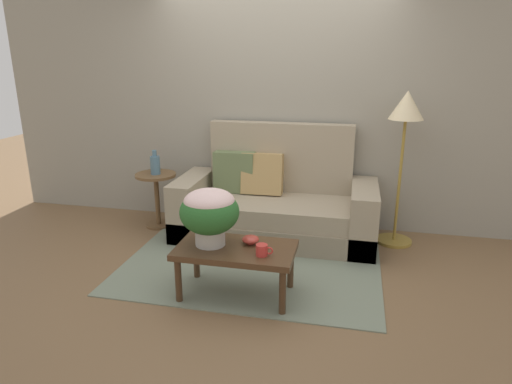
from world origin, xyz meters
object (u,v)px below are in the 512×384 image
at_px(side_table, 157,190).
at_px(table_vase, 155,164).
at_px(coffee_mug, 262,250).
at_px(floor_lamp, 405,124).
at_px(snack_bowl, 251,239).
at_px(couch, 274,205).
at_px(potted_plant, 209,211).
at_px(coffee_table, 236,253).

relative_size(side_table, table_vase, 2.30).
bearing_deg(table_vase, coffee_mug, -42.80).
height_order(side_table, floor_lamp, floor_lamp).
bearing_deg(snack_bowl, coffee_mug, -54.74).
distance_m(couch, potted_plant, 1.36).
bearing_deg(snack_bowl, couch, 91.29).
height_order(couch, floor_lamp, floor_lamp).
distance_m(floor_lamp, table_vase, 2.59).
xyz_separation_m(coffee_mug, snack_bowl, (-0.13, 0.19, -0.01)).
xyz_separation_m(coffee_table, potted_plant, (-0.21, 0.01, 0.33)).
height_order(potted_plant, table_vase, table_vase).
relative_size(couch, side_table, 3.38).
xyz_separation_m(couch, table_vase, (-1.30, -0.04, 0.38)).
bearing_deg(floor_lamp, coffee_table, -133.74).
height_order(side_table, snack_bowl, side_table).
distance_m(floor_lamp, coffee_mug, 1.98).
distance_m(snack_bowl, table_vase, 1.79).
relative_size(floor_lamp, table_vase, 5.79).
relative_size(side_table, coffee_mug, 4.61).
height_order(couch, snack_bowl, couch).
height_order(floor_lamp, snack_bowl, floor_lamp).
height_order(side_table, table_vase, table_vase).
height_order(coffee_table, potted_plant, potted_plant).
distance_m(coffee_mug, snack_bowl, 0.23).
bearing_deg(table_vase, side_table, 126.18).
bearing_deg(couch, coffee_mug, -83.43).
bearing_deg(couch, floor_lamp, 3.75).
bearing_deg(potted_plant, table_vase, 129.42).
height_order(couch, potted_plant, couch).
bearing_deg(coffee_mug, couch, 96.57).
xyz_separation_m(floor_lamp, coffee_mug, (-1.08, -1.47, -0.76)).
bearing_deg(potted_plant, side_table, 129.38).
relative_size(couch, snack_bowl, 15.16).
bearing_deg(couch, potted_plant, -102.29).
bearing_deg(side_table, snack_bowl, -41.40).
height_order(floor_lamp, coffee_mug, floor_lamp).
bearing_deg(potted_plant, couch, 77.71).
bearing_deg(snack_bowl, floor_lamp, 46.64).
bearing_deg(floor_lamp, side_table, -177.75).
distance_m(floor_lamp, potted_plant, 2.11).
relative_size(floor_lamp, coffee_mug, 11.63).
xyz_separation_m(side_table, potted_plant, (1.04, -1.26, 0.28)).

